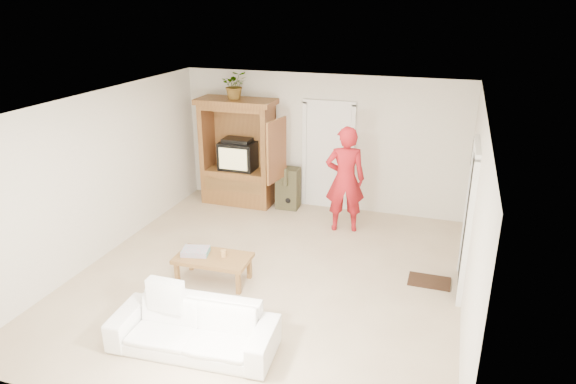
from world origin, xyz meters
name	(u,v)px	position (x,y,z in m)	size (l,w,h in m)	color
floor	(268,277)	(0.00, 0.00, 0.00)	(6.00, 6.00, 0.00)	tan
ceiling	(265,103)	(0.00, 0.00, 2.60)	(6.00, 6.00, 0.00)	white
wall_back	(321,142)	(0.00, 3.00, 1.30)	(5.50, 5.50, 0.00)	silver
wall_front	(147,311)	(0.00, -3.00, 1.30)	(5.50, 5.50, 0.00)	silver
wall_left	(101,176)	(-2.75, 0.00, 1.30)	(6.00, 6.00, 0.00)	silver
wall_right	(473,220)	(2.75, 0.00, 1.30)	(6.00, 6.00, 0.00)	silver
armoire	(239,159)	(-1.58, 2.66, 0.91)	(1.82, 1.14, 2.10)	olive
door_back	(328,157)	(0.15, 2.97, 1.02)	(0.85, 0.05, 2.04)	white
doorway_right	(468,222)	(2.73, 0.60, 1.02)	(0.05, 0.90, 2.04)	black
framed_picture	(473,156)	(2.73, 1.90, 1.60)	(0.03, 0.60, 0.48)	black
doormat	(429,281)	(2.30, 0.60, 0.01)	(0.60, 0.40, 0.02)	#382316
plant	(235,85)	(-1.60, 2.63, 2.37)	(0.48, 0.41, 0.53)	#4C7238
man	(345,179)	(0.70, 2.01, 0.95)	(0.69, 0.45, 1.89)	#A4151C
sofa	(194,328)	(-0.24, -1.83, 0.28)	(1.94, 0.76, 0.57)	white
coffee_table	(213,260)	(-0.70, -0.36, 0.35)	(1.10, 0.63, 0.40)	olive
towel	(196,251)	(-0.98, -0.36, 0.44)	(0.38, 0.28, 0.08)	#E04A70
candle	(223,253)	(-0.56, -0.31, 0.45)	(0.08, 0.08, 0.10)	tan
backpack_black	(291,198)	(-0.51, 2.68, 0.20)	(0.33, 0.19, 0.41)	black
backpack_olive	(288,188)	(-0.56, 2.66, 0.41)	(0.43, 0.32, 0.82)	#47442B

